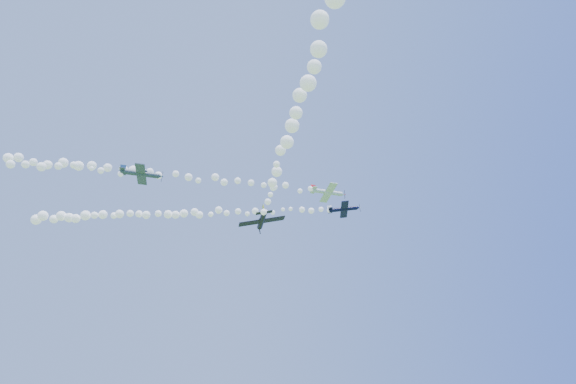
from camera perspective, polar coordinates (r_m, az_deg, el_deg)
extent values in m
cylinder|color=white|center=(97.72, 4.65, -0.01)|extent=(6.34, 1.20, 1.08)
cone|color=white|center=(98.65, 6.54, -0.28)|extent=(0.80, 0.87, 0.86)
cone|color=red|center=(98.79, 6.80, -0.31)|extent=(0.34, 0.31, 0.30)
cube|color=black|center=(98.75, 6.73, -0.30)|extent=(0.12, 0.22, 1.99)
cube|color=white|center=(97.72, 4.80, -0.09)|extent=(1.70, 7.77, 0.48)
cube|color=white|center=(97.06, 3.05, 0.24)|extent=(0.93, 2.74, 0.21)
cube|color=red|center=(97.34, 3.00, 0.54)|extent=(1.04, 0.15, 1.29)
sphere|color=black|center=(98.16, 5.14, 0.12)|extent=(0.79, 0.79, 0.80)
cylinder|color=black|center=(108.11, 6.53, -2.04)|extent=(6.39, 2.35, 1.43)
cone|color=black|center=(108.54, 8.32, -1.85)|extent=(0.98, 1.01, 0.90)
cone|color=white|center=(108.60, 8.56, -1.82)|extent=(0.40, 0.37, 0.32)
cube|color=black|center=(108.58, 8.50, -1.83)|extent=(0.25, 0.24, 2.00)
cube|color=black|center=(108.08, 6.68, -2.08)|extent=(3.53, 7.92, 0.45)
cube|color=black|center=(107.86, 5.04, -2.17)|extent=(1.57, 2.87, 0.22)
cube|color=white|center=(108.12, 4.95, -1.90)|extent=(1.09, 0.40, 1.35)
sphere|color=black|center=(108.40, 6.97, -1.80)|extent=(0.98, 0.96, 0.84)
cylinder|color=#3B4856|center=(89.49, -17.17, 2.09)|extent=(6.61, 1.28, 1.10)
cone|color=#3B4856|center=(89.10, -14.93, 1.81)|extent=(0.84, 0.91, 0.89)
cone|color=navy|center=(89.05, -14.62, 1.77)|extent=(0.35, 0.32, 0.31)
cube|color=black|center=(89.07, -14.70, 1.78)|extent=(0.11, 0.28, 2.08)
cube|color=#3B4856|center=(89.39, -17.01, 2.00)|extent=(1.66, 8.07, 0.68)
cube|color=#3B4856|center=(89.94, -19.01, 2.35)|extent=(0.94, 2.84, 0.28)
cube|color=navy|center=(90.21, -19.00, 2.69)|extent=(1.07, 0.18, 1.34)
sphere|color=black|center=(89.55, -16.54, 2.25)|extent=(0.81, 0.83, 0.85)
cylinder|color=black|center=(77.57, -3.10, -3.32)|extent=(2.16, 6.19, 1.03)
cone|color=black|center=(80.60, -3.41, -4.26)|extent=(0.95, 0.90, 0.84)
cone|color=#CED619|center=(81.02, -3.45, -4.39)|extent=(0.35, 0.37, 0.30)
cube|color=black|center=(80.91, -3.44, -4.35)|extent=(0.61, 0.10, 1.92)
cube|color=black|center=(77.76, -3.11, -3.48)|extent=(7.40, 1.80, 2.02)
cube|color=black|center=(75.10, -2.84, -2.45)|extent=(2.62, 0.96, 0.75)
cube|color=#CED619|center=(75.24, -2.92, -2.04)|extent=(0.42, 1.00, 1.24)
sphere|color=black|center=(78.50, -3.25, -3.32)|extent=(0.91, 0.78, 0.91)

